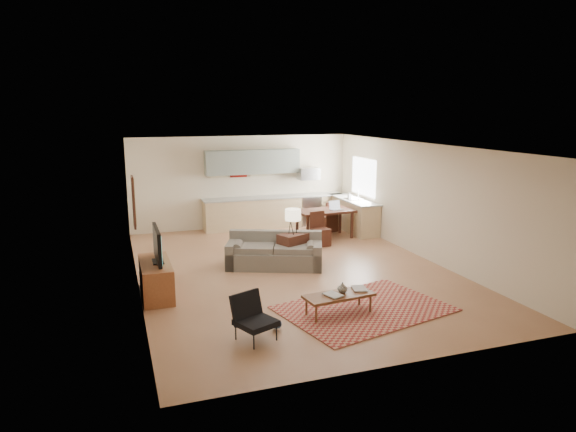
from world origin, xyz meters
name	(u,v)px	position (x,y,z in m)	size (l,w,h in m)	color
room	(293,210)	(0.00, 0.00, 1.35)	(9.00, 9.00, 9.00)	#9B6746
kitchen_counter_back	(274,212)	(0.90, 4.18, 0.46)	(4.26, 0.64, 0.92)	tan
kitchen_counter_right	(353,215)	(2.93, 3.00, 0.46)	(0.64, 2.26, 0.92)	tan
kitchen_range	(309,210)	(2.00, 4.18, 0.45)	(0.62, 0.62, 0.90)	#A5A8AD
kitchen_microwave	(309,174)	(2.00, 4.20, 1.55)	(0.62, 0.40, 0.35)	#A5A8AD
upper_cabinets	(253,162)	(0.30, 4.33, 1.95)	(2.80, 0.34, 0.70)	gray
window_right	(364,177)	(3.23, 3.00, 1.55)	(0.02, 1.40, 1.05)	white
wall_art_left	(134,202)	(-3.21, 0.90, 1.55)	(0.06, 0.42, 1.10)	olive
triptych	(238,169)	(-0.10, 4.47, 1.75)	(1.70, 0.04, 0.50)	beige
rug	(364,309)	(0.44, -2.54, 0.01)	(2.81, 1.95, 0.02)	maroon
sofa	(275,251)	(-0.30, 0.33, 0.38)	(2.19, 0.95, 0.76)	#625A4F
coffee_table	(339,304)	(-0.08, -2.60, 0.18)	(1.22, 0.48, 0.37)	#552D16
book_a	(328,296)	(-0.31, -2.67, 0.38)	(0.32, 0.37, 0.03)	maroon
book_b	(353,289)	(0.25, -2.46, 0.38)	(0.30, 0.36, 0.02)	navy
vase	(342,287)	(0.01, -2.54, 0.45)	(0.21, 0.21, 0.18)	black
armchair	(256,318)	(-1.69, -3.11, 0.35)	(0.62, 0.62, 0.71)	black
tv_credenza	(156,279)	(-2.96, -0.65, 0.33)	(0.55, 1.42, 0.65)	brown
tv	(157,245)	(-2.90, -0.65, 0.98)	(0.11, 1.09, 0.65)	black
console_table	(293,250)	(0.13, 0.33, 0.36)	(0.62, 0.42, 0.73)	#351810
table_lamp	(293,221)	(0.13, 0.33, 1.02)	(0.35, 0.35, 0.58)	beige
dining_table	(324,224)	(1.78, 2.42, 0.39)	(1.54, 0.88, 0.78)	#351810
dining_chair_near	(321,229)	(1.37, 1.71, 0.44)	(0.42, 0.44, 0.88)	#351810
dining_chair_far	(328,216)	(2.19, 3.12, 0.45)	(0.43, 0.45, 0.89)	#351810
laptop	(337,205)	(2.09, 2.31, 0.90)	(0.33, 0.25, 0.25)	#A5A8AD
soap_bottle	(349,196)	(2.83, 3.07, 1.02)	(0.09, 0.10, 0.19)	beige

